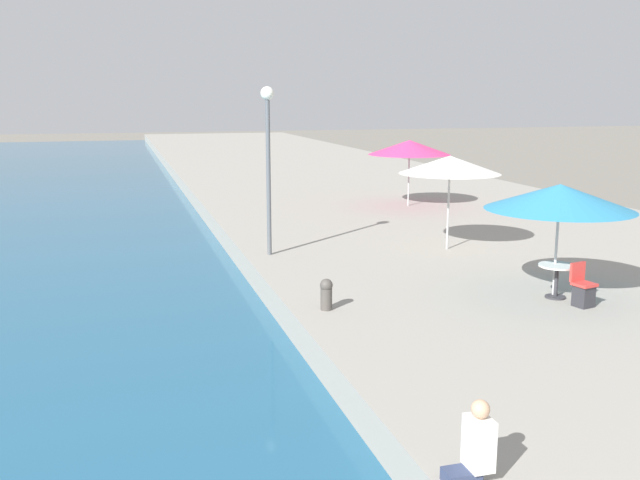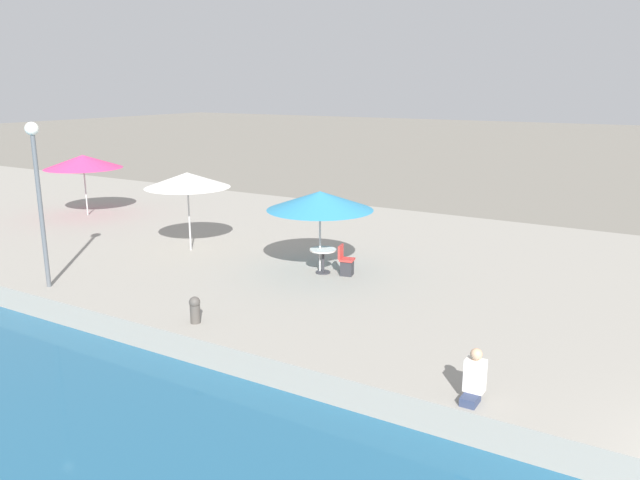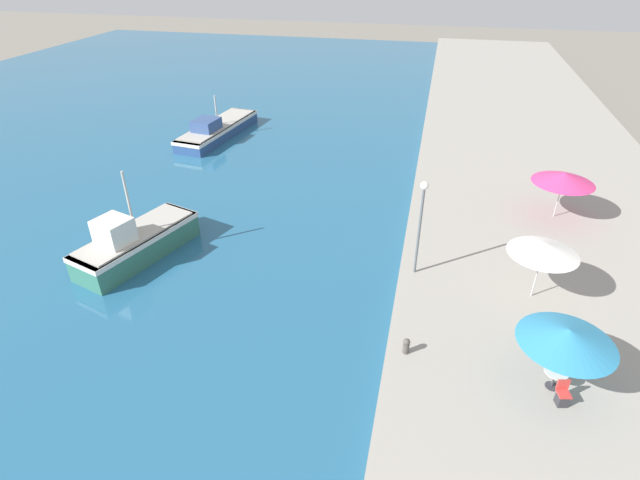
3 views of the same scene
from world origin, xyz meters
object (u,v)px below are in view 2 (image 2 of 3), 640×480
(cafe_table, at_px, (323,256))
(mooring_bollard, at_px, (195,309))
(cafe_umbrella_pink, at_px, (320,201))
(cafe_umbrella_white, at_px, (187,180))
(cafe_chair_left, at_px, (346,265))
(person_at_quay, at_px, (474,378))
(cafe_umbrella_striped, at_px, (83,162))
(lamppost, at_px, (37,177))

(cafe_table, bearing_deg, mooring_bollard, 173.96)
(cafe_umbrella_pink, xyz_separation_m, cafe_umbrella_white, (-0.06, 5.13, 0.22))
(cafe_umbrella_white, distance_m, cafe_chair_left, 6.32)
(cafe_umbrella_pink, xyz_separation_m, mooring_bollard, (-5.07, 0.41, -1.85))
(person_at_quay, bearing_deg, cafe_umbrella_white, 65.49)
(cafe_table, bearing_deg, cafe_umbrella_pink, 77.84)
(cafe_umbrella_pink, relative_size, cafe_umbrella_striped, 0.98)
(cafe_umbrella_pink, height_order, cafe_umbrella_striped, cafe_umbrella_striped)
(mooring_bollard, bearing_deg, cafe_umbrella_pink, -4.64)
(cafe_umbrella_white, distance_m, lamppost, 5.14)
(cafe_chair_left, relative_size, lamppost, 0.20)
(cafe_umbrella_striped, xyz_separation_m, person_at_quay, (-7.40, -19.45, -1.89))
(cafe_umbrella_striped, relative_size, lamppost, 0.71)
(lamppost, bearing_deg, cafe_table, -49.39)
(cafe_table, bearing_deg, person_at_quay, -130.12)
(cafe_umbrella_striped, relative_size, cafe_chair_left, 3.57)
(lamppost, bearing_deg, cafe_umbrella_striped, 45.14)
(cafe_umbrella_striped, height_order, mooring_bollard, cafe_umbrella_striped)
(person_at_quay, bearing_deg, lamppost, 88.99)
(person_at_quay, bearing_deg, cafe_umbrella_striped, 69.17)
(cafe_umbrella_pink, height_order, cafe_umbrella_white, cafe_umbrella_white)
(cafe_umbrella_striped, bearing_deg, cafe_chair_left, -97.94)
(cafe_chair_left, height_order, lamppost, lamppost)
(cafe_chair_left, xyz_separation_m, mooring_bollard, (-5.21, 1.24, 0.02))
(cafe_table, bearing_deg, cafe_chair_left, -77.10)
(cafe_umbrella_white, relative_size, cafe_umbrella_striped, 0.88)
(person_at_quay, bearing_deg, cafe_table, 49.88)
(cafe_table, bearing_deg, cafe_umbrella_white, 90.42)
(person_at_quay, relative_size, lamppost, 0.22)
(cafe_umbrella_white, relative_size, lamppost, 0.63)
(cafe_umbrella_white, relative_size, mooring_bollard, 4.38)
(mooring_bollard, xyz_separation_m, lamppost, (-0.04, 5.40, 2.74))
(person_at_quay, distance_m, lamppost, 12.52)
(cafe_umbrella_striped, bearing_deg, cafe_umbrella_pink, -99.02)
(cafe_table, distance_m, cafe_chair_left, 0.75)
(cafe_chair_left, bearing_deg, person_at_quay, 32.74)
(cafe_umbrella_white, bearing_deg, cafe_umbrella_pink, -89.28)
(cafe_umbrella_striped, distance_m, cafe_table, 13.44)
(person_at_quay, relative_size, mooring_bollard, 1.50)
(lamppost, bearing_deg, cafe_umbrella_pink, -48.66)
(cafe_umbrella_white, bearing_deg, cafe_chair_left, -88.08)
(lamppost, bearing_deg, cafe_chair_left, -51.67)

